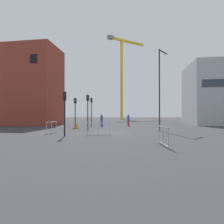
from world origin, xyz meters
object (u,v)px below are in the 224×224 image
object	(u,v)px
traffic_light_island	(75,108)
pedestrian_walking	(102,119)
construction_crane	(122,68)
streetlamp_tall	(160,84)
traffic_light_verge	(88,106)
traffic_cone_orange	(76,126)
traffic_light_median	(91,107)
pedestrian_waiting	(128,119)
traffic_light_far	(65,106)

from	to	relation	value
traffic_light_island	pedestrian_walking	bearing A→B (deg)	30.03
construction_crane	streetlamp_tall	bearing A→B (deg)	-79.50
traffic_light_verge	pedestrian_walking	xyz separation A→B (m)	(0.90, 3.83, -1.68)
traffic_light_verge	traffic_cone_orange	xyz separation A→B (m)	(-1.41, 0.04, -2.40)
streetlamp_tall	traffic_cone_orange	bearing A→B (deg)	172.13
traffic_light_median	pedestrian_waiting	bearing A→B (deg)	-8.93
pedestrian_waiting	streetlamp_tall	bearing A→B (deg)	-61.35
traffic_light_verge	traffic_light_island	world-z (taller)	traffic_light_verge
streetlamp_tall	traffic_light_median	bearing A→B (deg)	141.10
construction_crane	traffic_light_verge	size ratio (longest dim) A/B	6.80
pedestrian_walking	pedestrian_waiting	distance (m)	3.99
streetlamp_tall	pedestrian_waiting	distance (m)	8.63
construction_crane	traffic_cone_orange	bearing A→B (deg)	-93.14
traffic_light_verge	construction_crane	bearing A→B (deg)	88.93
traffic_light_far	traffic_light_median	bearing A→B (deg)	95.82
traffic_light_island	pedestrian_walking	distance (m)	4.02
traffic_light_far	traffic_cone_orange	distance (m)	7.45
construction_crane	pedestrian_waiting	xyz separation A→B (m)	(3.82, -33.72, -16.36)
streetlamp_tall	pedestrian_walking	bearing A→B (deg)	145.05
traffic_light_verge	traffic_light_island	bearing A→B (deg)	139.19
pedestrian_waiting	pedestrian_walking	bearing A→B (deg)	-156.17
pedestrian_waiting	traffic_cone_orange	xyz separation A→B (m)	(-5.96, -5.40, -0.69)
traffic_light_far	pedestrian_walking	world-z (taller)	traffic_light_far
streetlamp_tall	traffic_light_verge	xyz separation A→B (m)	(-8.23, 1.29, -2.24)
traffic_light_median	traffic_light_island	world-z (taller)	traffic_light_median
construction_crane	streetlamp_tall	size ratio (longest dim) A/B	3.21
streetlamp_tall	traffic_light_median	world-z (taller)	streetlamp_tall
pedestrian_walking	traffic_light_far	bearing A→B (deg)	-94.20
traffic_light_island	pedestrian_waiting	distance (m)	7.84
construction_crane	pedestrian_walking	world-z (taller)	construction_crane
traffic_light_median	traffic_light_island	bearing A→B (deg)	-103.48
streetlamp_tall	traffic_light_far	world-z (taller)	streetlamp_tall
traffic_light_island	pedestrian_walking	size ratio (longest dim) A/B	2.20
streetlamp_tall	traffic_light_verge	size ratio (longest dim) A/B	2.12
streetlamp_tall	traffic_light_verge	distance (m)	8.63
streetlamp_tall	pedestrian_walking	xyz separation A→B (m)	(-7.33, 5.12, -3.93)
streetlamp_tall	pedestrian_waiting	size ratio (longest dim) A/B	4.95
traffic_light_verge	traffic_light_median	world-z (taller)	traffic_light_median
construction_crane	traffic_light_island	xyz separation A→B (m)	(-3.03, -37.18, -14.75)
construction_crane	traffic_light_island	size ratio (longest dim) A/B	7.10
traffic_light_island	pedestrian_waiting	xyz separation A→B (m)	(6.85, 3.46, -1.60)
traffic_light_far	pedestrian_waiting	world-z (taller)	traffic_light_far
traffic_light_far	pedestrian_walking	xyz separation A→B (m)	(0.79, 10.78, -1.37)
construction_crane	pedestrian_waiting	size ratio (longest dim) A/B	15.90
construction_crane	traffic_light_verge	distance (m)	41.82
traffic_light_island	pedestrian_walking	world-z (taller)	traffic_light_island
streetlamp_tall	traffic_light_far	distance (m)	10.22
construction_crane	pedestrian_waiting	distance (m)	37.67
traffic_light_island	traffic_light_median	bearing A→B (deg)	76.52
pedestrian_walking	construction_crane	bearing A→B (deg)	90.27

